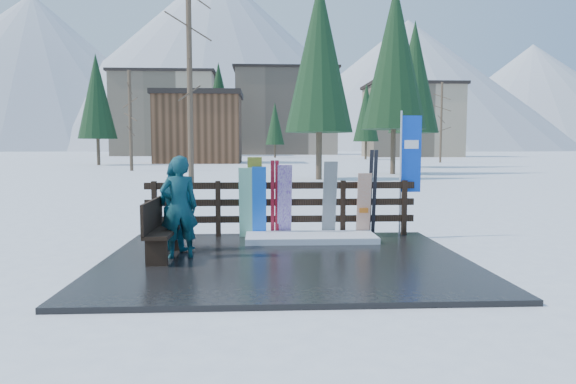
{
  "coord_description": "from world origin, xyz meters",
  "views": [
    {
      "loc": [
        -0.39,
        -8.38,
        1.92
      ],
      "look_at": [
        0.09,
        1.0,
        1.1
      ],
      "focal_mm": 32.0,
      "sensor_mm": 36.0,
      "label": 1
    }
  ],
  "objects": [
    {
      "name": "bench",
      "position": [
        -2.11,
        0.16,
        0.6
      ],
      "size": [
        0.41,
        1.5,
        0.97
      ],
      "color": "black",
      "rests_on": "deck"
    },
    {
      "name": "snowboard_3",
      "position": [
        0.07,
        1.98,
        0.83
      ],
      "size": [
        0.29,
        0.42,
        1.49
      ],
      "primitive_type": "cube",
      "rotation": [
        0.26,
        0.0,
        0.0
      ],
      "color": "silver",
      "rests_on": "deck"
    },
    {
      "name": "rental_flag",
      "position": [
        2.69,
        2.25,
        1.69
      ],
      "size": [
        0.45,
        0.04,
        2.6
      ],
      "color": "silver",
      "rests_on": "deck"
    },
    {
      "name": "snow_patch",
      "position": [
        0.57,
        1.6,
        0.14
      ],
      "size": [
        2.56,
        1.0,
        0.12
      ],
      "primitive_type": "cube",
      "color": "white",
      "rests_on": "deck"
    },
    {
      "name": "mountains",
      "position": [
        -10.5,
        328.41,
        50.2
      ],
      "size": [
        520.0,
        260.0,
        120.0
      ],
      "color": "white",
      "rests_on": "ground"
    },
    {
      "name": "ground",
      "position": [
        0.0,
        0.0,
        0.0
      ],
      "size": [
        700.0,
        700.0,
        0.0
      ],
      "primitive_type": "plane",
      "color": "white",
      "rests_on": "ground"
    },
    {
      "name": "fence",
      "position": [
        0.0,
        2.2,
        0.74
      ],
      "size": [
        5.6,
        0.1,
        1.15
      ],
      "color": "black",
      "rests_on": "deck"
    },
    {
      "name": "ski_pair_b",
      "position": [
        1.88,
        2.05,
        0.97
      ],
      "size": [
        0.17,
        0.26,
        1.79
      ],
      "color": "black",
      "rests_on": "deck"
    },
    {
      "name": "snowboard_5",
      "position": [
        1.69,
        1.98,
        0.74
      ],
      "size": [
        0.28,
        0.21,
        1.32
      ],
      "primitive_type": "cube",
      "rotation": [
        0.14,
        0.0,
        0.0
      ],
      "color": "silver",
      "rests_on": "deck"
    },
    {
      "name": "person_back",
      "position": [
        -1.93,
        0.85,
        0.86
      ],
      "size": [
        0.96,
        0.92,
        1.57
      ],
      "primitive_type": "imported",
      "rotation": [
        0.0,
        0.0,
        2.54
      ],
      "color": "#114658",
      "rests_on": "deck"
    },
    {
      "name": "snowboard_4",
      "position": [
        0.99,
        1.98,
        0.86
      ],
      "size": [
        0.28,
        0.37,
        1.56
      ],
      "primitive_type": "cube",
      "rotation": [
        0.22,
        0.0,
        0.0
      ],
      "color": "black",
      "rests_on": "deck"
    },
    {
      "name": "trees",
      "position": [
        3.68,
        47.38,
        5.98
      ],
      "size": [
        42.18,
        68.85,
        13.11
      ],
      "color": "#382B1E",
      "rests_on": "ground"
    },
    {
      "name": "snowboard_0",
      "position": [
        -0.45,
        1.98,
        0.81
      ],
      "size": [
        0.28,
        0.26,
        1.46
      ],
      "primitive_type": "cube",
      "rotation": [
        0.16,
        0.0,
        0.0
      ],
      "color": "blue",
      "rests_on": "deck"
    },
    {
      "name": "ski_pair_a",
      "position": [
        -0.13,
        2.05,
        0.87
      ],
      "size": [
        0.16,
        0.19,
        1.58
      ],
      "color": "maroon",
      "rests_on": "deck"
    },
    {
      "name": "snowboard_2",
      "position": [
        -0.54,
        1.98,
        0.9
      ],
      "size": [
        0.29,
        0.3,
        1.65
      ],
      "primitive_type": "cube",
      "rotation": [
        0.16,
        0.0,
        0.0
      ],
      "color": "#EFF733",
      "rests_on": "deck"
    },
    {
      "name": "resort_buildings",
      "position": [
        1.03,
        115.41,
        9.81
      ],
      "size": [
        73.0,
        87.6,
        22.6
      ],
      "color": "tan",
      "rests_on": "ground"
    },
    {
      "name": "person_front",
      "position": [
        -1.77,
        0.14,
        0.93
      ],
      "size": [
        0.71,
        0.57,
        1.7
      ],
      "primitive_type": "imported",
      "rotation": [
        0.0,
        0.0,
        3.43
      ],
      "color": "#145A52",
      "rests_on": "deck"
    },
    {
      "name": "deck",
      "position": [
        0.0,
        0.0,
        0.04
      ],
      "size": [
        6.0,
        5.0,
        0.08
      ],
      "primitive_type": "cube",
      "color": "black",
      "rests_on": "ground"
    },
    {
      "name": "snowboard_1",
      "position": [
        -0.72,
        1.98,
        0.8
      ],
      "size": [
        0.27,
        0.3,
        1.44
      ],
      "primitive_type": "cube",
      "rotation": [
        0.19,
        0.0,
        0.0
      ],
      "color": "white",
      "rests_on": "deck"
    }
  ]
}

